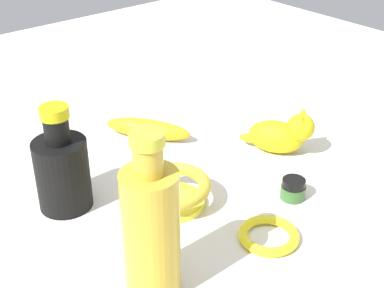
{
  "coord_description": "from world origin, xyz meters",
  "views": [
    {
      "loc": [
        0.49,
        0.58,
        0.52
      ],
      "look_at": [
        0.0,
        0.0,
        0.09
      ],
      "focal_mm": 50.59,
      "sensor_mm": 36.0,
      "label": 1
    }
  ],
  "objects_px": {
    "bottle_tall": "(151,229)",
    "bowl": "(173,190)",
    "banana": "(148,129)",
    "cat_figurine": "(282,134)",
    "nail_polish_jar": "(293,189)",
    "bangle": "(269,235)",
    "bottle_short": "(62,169)"
  },
  "relations": [
    {
      "from": "bottle_tall",
      "to": "bowl",
      "type": "distance_m",
      "value": 0.2
    },
    {
      "from": "bottle_tall",
      "to": "banana",
      "type": "xyz_separation_m",
      "value": [
        -0.24,
        -0.34,
        -0.08
      ]
    },
    {
      "from": "cat_figurine",
      "to": "nail_polish_jar",
      "type": "bearing_deg",
      "value": 49.23
    },
    {
      "from": "nail_polish_jar",
      "to": "banana",
      "type": "bearing_deg",
      "value": -78.99
    },
    {
      "from": "nail_polish_jar",
      "to": "banana",
      "type": "xyz_separation_m",
      "value": [
        0.06,
        -0.32,
        0.0
      ]
    },
    {
      "from": "bangle",
      "to": "bottle_short",
      "type": "relative_size",
      "value": 0.52
    },
    {
      "from": "nail_polish_jar",
      "to": "cat_figurine",
      "type": "xyz_separation_m",
      "value": [
        -0.1,
        -0.11,
        0.02
      ]
    },
    {
      "from": "cat_figurine",
      "to": "bottle_short",
      "type": "bearing_deg",
      "value": -15.76
    },
    {
      "from": "nail_polish_jar",
      "to": "cat_figurine",
      "type": "height_order",
      "value": "cat_figurine"
    },
    {
      "from": "nail_polish_jar",
      "to": "bangle",
      "type": "bearing_deg",
      "value": 23.63
    },
    {
      "from": "bowl",
      "to": "bangle",
      "type": "bearing_deg",
      "value": 108.99
    },
    {
      "from": "bottle_tall",
      "to": "bowl",
      "type": "height_order",
      "value": "bottle_tall"
    },
    {
      "from": "banana",
      "to": "bottle_tall",
      "type": "bearing_deg",
      "value": 111.84
    },
    {
      "from": "nail_polish_jar",
      "to": "bottle_tall",
      "type": "bearing_deg",
      "value": 3.27
    },
    {
      "from": "bottle_tall",
      "to": "bottle_short",
      "type": "xyz_separation_m",
      "value": [
        -0.0,
        -0.24,
        -0.03
      ]
    },
    {
      "from": "banana",
      "to": "bottle_short",
      "type": "bearing_deg",
      "value": 79.28
    },
    {
      "from": "bowl",
      "to": "cat_figurine",
      "type": "bearing_deg",
      "value": -179.85
    },
    {
      "from": "bottle_short",
      "to": "banana",
      "type": "height_order",
      "value": "bottle_short"
    },
    {
      "from": "nail_polish_jar",
      "to": "bottle_short",
      "type": "height_order",
      "value": "bottle_short"
    },
    {
      "from": "bottle_tall",
      "to": "bowl",
      "type": "relative_size",
      "value": 1.9
    },
    {
      "from": "bangle",
      "to": "bottle_tall",
      "type": "bearing_deg",
      "value": -9.09
    },
    {
      "from": "bangle",
      "to": "bottle_tall",
      "type": "xyz_separation_m",
      "value": [
        0.19,
        -0.03,
        0.09
      ]
    },
    {
      "from": "bangle",
      "to": "banana",
      "type": "distance_m",
      "value": 0.37
    },
    {
      "from": "bottle_short",
      "to": "cat_figurine",
      "type": "relative_size",
      "value": 1.37
    },
    {
      "from": "bottle_tall",
      "to": "banana",
      "type": "distance_m",
      "value": 0.42
    },
    {
      "from": "nail_polish_jar",
      "to": "banana",
      "type": "relative_size",
      "value": 0.24
    },
    {
      "from": "bottle_tall",
      "to": "bottle_short",
      "type": "bearing_deg",
      "value": -90.75
    },
    {
      "from": "bangle",
      "to": "bowl",
      "type": "height_order",
      "value": "bowl"
    },
    {
      "from": "bottle_tall",
      "to": "cat_figurine",
      "type": "xyz_separation_m",
      "value": [
        -0.4,
        -0.13,
        -0.06
      ]
    },
    {
      "from": "bangle",
      "to": "bottle_tall",
      "type": "distance_m",
      "value": 0.21
    },
    {
      "from": "cat_figurine",
      "to": "bowl",
      "type": "xyz_separation_m",
      "value": [
        0.26,
        0.0,
        -0.01
      ]
    },
    {
      "from": "bangle",
      "to": "cat_figurine",
      "type": "xyz_separation_m",
      "value": [
        -0.21,
        -0.16,
        0.03
      ]
    }
  ]
}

